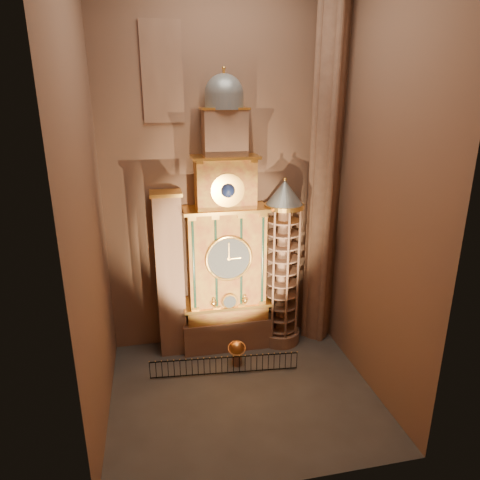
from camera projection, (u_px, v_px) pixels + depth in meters
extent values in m
plane|color=#383330|center=(243.00, 392.00, 23.20)|extent=(14.00, 14.00, 0.00)
plane|color=brown|center=(222.00, 173.00, 25.32)|extent=(22.00, 0.00, 22.00)
plane|color=brown|center=(85.00, 200.00, 18.39)|extent=(0.00, 22.00, 22.00)
plane|color=brown|center=(382.00, 187.00, 21.10)|extent=(0.00, 22.00, 22.00)
cube|color=#8C634C|center=(227.00, 330.00, 27.53)|extent=(5.60, 2.20, 2.00)
cube|color=maroon|center=(226.00, 309.00, 27.06)|extent=(5.00, 2.00, 1.00)
cube|color=#F7B348|center=(226.00, 301.00, 26.84)|extent=(5.40, 2.30, 0.18)
cube|color=maroon|center=(226.00, 257.00, 25.96)|extent=(4.60, 2.00, 6.00)
cylinder|color=black|center=(194.00, 265.00, 24.77)|extent=(0.32, 0.32, 5.60)
cylinder|color=black|center=(216.00, 263.00, 25.02)|extent=(0.32, 0.32, 5.60)
cylinder|color=black|center=(241.00, 261.00, 25.31)|extent=(0.32, 0.32, 5.60)
cylinder|color=black|center=(262.00, 260.00, 25.56)|extent=(0.32, 0.32, 5.60)
cube|color=#F7B348|center=(225.00, 209.00, 24.96)|extent=(5.00, 2.25, 0.18)
cylinder|color=#2D3033|center=(229.00, 258.00, 24.93)|extent=(2.60, 0.12, 2.60)
torus|color=#F7B348|center=(229.00, 259.00, 24.89)|extent=(2.80, 0.16, 2.80)
cylinder|color=#F7B348|center=(230.00, 301.00, 25.64)|extent=(0.90, 0.10, 0.90)
sphere|color=#F7B348|center=(214.00, 303.00, 25.52)|extent=(0.36, 0.36, 0.36)
sphere|color=#F7B348|center=(245.00, 300.00, 25.89)|extent=(0.36, 0.36, 0.36)
cube|color=maroon|center=(225.00, 184.00, 24.55)|extent=(3.40, 1.80, 3.00)
sphere|color=#0B103A|center=(228.00, 191.00, 23.77)|extent=(0.80, 0.80, 0.80)
cube|color=#F7B348|center=(225.00, 157.00, 24.02)|extent=(3.80, 2.00, 0.15)
cube|color=#8C634C|center=(224.00, 134.00, 23.67)|extent=(2.40, 1.60, 2.60)
sphere|color=slate|center=(224.00, 94.00, 23.01)|extent=(2.10, 2.10, 2.10)
cylinder|color=#F7B348|center=(224.00, 76.00, 22.73)|extent=(0.14, 0.14, 0.80)
cube|color=#8C634C|center=(170.00, 277.00, 25.62)|extent=(1.60, 1.40, 10.00)
cube|color=#F7B348|center=(172.00, 310.00, 25.86)|extent=(1.35, 0.10, 2.10)
cube|color=#462012|center=(172.00, 310.00, 25.80)|extent=(1.05, 0.04, 1.75)
cube|color=#F7B348|center=(170.00, 270.00, 25.04)|extent=(1.35, 0.10, 2.10)
cube|color=#462012|center=(170.00, 271.00, 24.99)|extent=(1.05, 0.04, 1.75)
cube|color=#F7B348|center=(168.00, 228.00, 24.23)|extent=(1.35, 0.10, 2.10)
cube|color=#462012|center=(168.00, 228.00, 24.17)|extent=(1.05, 0.04, 1.75)
cube|color=#F7B348|center=(166.00, 193.00, 24.02)|extent=(1.80, 1.60, 0.20)
cylinder|color=#8C634C|center=(280.00, 335.00, 28.12)|extent=(2.50, 2.50, 0.80)
cylinder|color=#8C634C|center=(282.00, 271.00, 26.71)|extent=(0.70, 0.70, 8.20)
cylinder|color=#F7B348|center=(284.00, 206.00, 25.39)|extent=(2.40, 2.40, 0.25)
cone|color=slate|center=(285.00, 193.00, 25.14)|extent=(2.30, 2.30, 1.50)
sphere|color=#F7B348|center=(285.00, 179.00, 24.89)|extent=(0.20, 0.20, 0.20)
cylinder|color=#8C634C|center=(325.00, 172.00, 25.57)|extent=(1.60, 1.60, 22.00)
cylinder|color=#8C634C|center=(338.00, 171.00, 25.73)|extent=(0.44, 0.44, 22.00)
cylinder|color=#8C634C|center=(313.00, 172.00, 25.42)|extent=(0.44, 0.44, 22.00)
cylinder|color=#8C634C|center=(320.00, 170.00, 26.32)|extent=(0.44, 0.44, 22.00)
cylinder|color=#8C634C|center=(331.00, 174.00, 24.83)|extent=(0.44, 0.44, 22.00)
cube|color=navy|center=(162.00, 72.00, 22.92)|extent=(2.00, 0.10, 5.00)
cube|color=#8C634C|center=(162.00, 72.00, 22.87)|extent=(2.20, 0.06, 5.20)
cylinder|color=#8C634C|center=(237.00, 359.00, 25.56)|extent=(0.58, 0.58, 0.68)
sphere|color=#CC7E39|center=(237.00, 348.00, 25.31)|extent=(0.87, 0.87, 0.87)
torus|color=#CC7E39|center=(237.00, 348.00, 25.31)|extent=(1.19, 1.14, 0.47)
cube|color=black|center=(225.00, 358.00, 24.38)|extent=(8.45, 0.80, 0.05)
cube|color=black|center=(225.00, 373.00, 24.71)|extent=(8.45, 0.80, 0.05)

